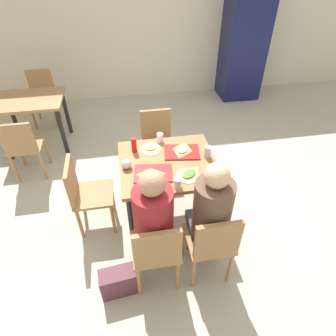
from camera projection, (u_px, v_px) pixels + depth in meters
name	position (u px, v px, depth m)	size (l,w,h in m)	color
ground_plane	(168.00, 214.00, 3.37)	(10.00, 10.00, 0.02)	#B2AD9E
back_wall	(136.00, 17.00, 4.89)	(10.00, 0.10, 2.80)	beige
main_table	(168.00, 171.00, 2.95)	(0.96, 0.87, 0.76)	olive
chair_near_left	(156.00, 251.00, 2.39)	(0.40, 0.40, 0.85)	#9E7247
chair_near_right	(212.00, 242.00, 2.45)	(0.40, 0.40, 0.85)	#9E7247
chair_far_side	(157.00, 138.00, 3.67)	(0.40, 0.40, 0.85)	#9E7247
chair_left_end	(84.00, 191.00, 2.93)	(0.40, 0.40, 0.85)	#9E7247
person_in_red	(153.00, 218.00, 2.34)	(0.32, 0.42, 1.26)	#383842
person_in_brown_jacket	(210.00, 211.00, 2.40)	(0.32, 0.42, 1.26)	#383842
tray_red_near	(153.00, 173.00, 2.73)	(0.36, 0.26, 0.02)	red
tray_red_far	(182.00, 152.00, 2.99)	(0.36, 0.26, 0.02)	red
paper_plate_center	(151.00, 149.00, 3.04)	(0.22, 0.22, 0.01)	white
paper_plate_near_edge	(187.00, 176.00, 2.71)	(0.22, 0.22, 0.01)	white
pizza_slice_a	(151.00, 173.00, 2.71)	(0.21, 0.14, 0.02)	#C68C47
pizza_slice_b	(182.00, 149.00, 3.00)	(0.22, 0.26, 0.02)	tan
pizza_slice_c	(151.00, 147.00, 3.04)	(0.18, 0.20, 0.02)	#DBAD60
pizza_slice_d	(189.00, 174.00, 2.71)	(0.27, 0.26, 0.02)	#DBAD60
plastic_cup_a	(160.00, 138.00, 3.12)	(0.07, 0.07, 0.10)	white
plastic_cup_b	(178.00, 183.00, 2.57)	(0.07, 0.07, 0.10)	white
soda_can	(208.00, 152.00, 2.91)	(0.07, 0.07, 0.12)	#B7BCC6
condiment_bottle	(134.00, 145.00, 2.97)	(0.06, 0.06, 0.16)	red
foil_bundle	(126.00, 164.00, 2.78)	(0.10, 0.10, 0.10)	silver
handbag	(119.00, 282.00, 2.56)	(0.32, 0.16, 0.28)	#592D38
drink_fridge	(243.00, 45.00, 5.16)	(0.70, 0.60, 1.90)	#14194C
background_table	(31.00, 108.00, 4.03)	(0.90, 0.70, 0.76)	#9E7247
background_chair_near	(23.00, 145.00, 3.55)	(0.40, 0.40, 0.85)	#9E7247
background_chair_far	(42.00, 93.00, 4.67)	(0.40, 0.40, 0.85)	#9E7247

